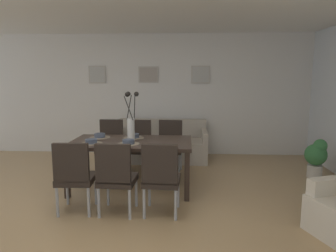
{
  "coord_description": "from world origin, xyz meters",
  "views": [
    {
      "loc": [
        0.97,
        -3.53,
        1.69
      ],
      "look_at": [
        0.69,
        1.3,
        0.92
      ],
      "focal_mm": 33.08,
      "sensor_mm": 36.0,
      "label": 1
    }
  ],
  "objects_px": {
    "dining_chair_far_left": "(116,175)",
    "bowl_near_left": "(91,141)",
    "sofa": "(161,146)",
    "framed_picture_right": "(201,75)",
    "dining_table": "(131,146)",
    "dining_chair_mid_left": "(161,175)",
    "dining_chair_far_right": "(139,143)",
    "dining_chair_near_right": "(110,143)",
    "bowl_near_right": "(100,135)",
    "bowl_far_right": "(134,136)",
    "potted_plant": "(316,156)",
    "bowl_far_left": "(128,141)",
    "framed_picture_center": "(148,75)",
    "dining_chair_mid_right": "(170,144)",
    "centerpiece_vase": "(131,122)",
    "framed_picture_left": "(97,75)",
    "dining_chair_near_left": "(74,174)"
  },
  "relations": [
    {
      "from": "dining_chair_near_left",
      "to": "dining_chair_mid_left",
      "type": "relative_size",
      "value": 1.0
    },
    {
      "from": "bowl_far_left",
      "to": "dining_chair_far_left",
      "type": "bearing_deg",
      "value": -92.13
    },
    {
      "from": "bowl_near_left",
      "to": "bowl_near_right",
      "type": "relative_size",
      "value": 1.0
    },
    {
      "from": "bowl_near_right",
      "to": "sofa",
      "type": "height_order",
      "value": "bowl_near_right"
    },
    {
      "from": "bowl_near_right",
      "to": "sofa",
      "type": "xyz_separation_m",
      "value": [
        0.85,
        1.5,
        -0.5
      ]
    },
    {
      "from": "dining_chair_far_left",
      "to": "centerpiece_vase",
      "type": "bearing_deg",
      "value": 88.33
    },
    {
      "from": "dining_table",
      "to": "dining_chair_far_right",
      "type": "bearing_deg",
      "value": 91.7
    },
    {
      "from": "sofa",
      "to": "potted_plant",
      "type": "distance_m",
      "value": 2.89
    },
    {
      "from": "dining_table",
      "to": "bowl_near_left",
      "type": "height_order",
      "value": "bowl_near_left"
    },
    {
      "from": "framed_picture_left",
      "to": "dining_chair_far_left",
      "type": "bearing_deg",
      "value": -70.76
    },
    {
      "from": "bowl_far_right",
      "to": "potted_plant",
      "type": "distance_m",
      "value": 3.07
    },
    {
      "from": "dining_table",
      "to": "dining_chair_near_left",
      "type": "height_order",
      "value": "dining_chair_near_left"
    },
    {
      "from": "bowl_near_left",
      "to": "bowl_near_right",
      "type": "height_order",
      "value": "same"
    },
    {
      "from": "dining_chair_near_right",
      "to": "potted_plant",
      "type": "height_order",
      "value": "dining_chair_near_right"
    },
    {
      "from": "dining_chair_near_right",
      "to": "potted_plant",
      "type": "xyz_separation_m",
      "value": [
        3.55,
        -0.22,
        -0.14
      ]
    },
    {
      "from": "bowl_far_right",
      "to": "framed_picture_left",
      "type": "xyz_separation_m",
      "value": [
        -1.12,
        1.98,
        0.96
      ]
    },
    {
      "from": "dining_chair_mid_right",
      "to": "dining_chair_far_left",
      "type": "bearing_deg",
      "value": -107.13
    },
    {
      "from": "dining_chair_near_right",
      "to": "dining_chair_far_left",
      "type": "relative_size",
      "value": 1.0
    },
    {
      "from": "bowl_near_right",
      "to": "bowl_far_left",
      "type": "relative_size",
      "value": 1.0
    },
    {
      "from": "centerpiece_vase",
      "to": "bowl_near_right",
      "type": "height_order",
      "value": "centerpiece_vase"
    },
    {
      "from": "dining_chair_far_right",
      "to": "framed_picture_left",
      "type": "distance_m",
      "value": 2.11
    },
    {
      "from": "dining_table",
      "to": "dining_chair_mid_left",
      "type": "height_order",
      "value": "dining_chair_mid_left"
    },
    {
      "from": "dining_chair_far_left",
      "to": "dining_chair_near_left",
      "type": "bearing_deg",
      "value": 178.64
    },
    {
      "from": "dining_chair_far_left",
      "to": "bowl_near_left",
      "type": "distance_m",
      "value": 0.91
    },
    {
      "from": "bowl_far_left",
      "to": "framed_picture_center",
      "type": "height_order",
      "value": "framed_picture_center"
    },
    {
      "from": "bowl_far_right",
      "to": "framed_picture_right",
      "type": "distance_m",
      "value": 2.47
    },
    {
      "from": "bowl_near_right",
      "to": "framed_picture_left",
      "type": "relative_size",
      "value": 0.45
    },
    {
      "from": "dining_table",
      "to": "dining_chair_mid_right",
      "type": "xyz_separation_m",
      "value": [
        0.53,
        0.89,
        -0.16
      ]
    },
    {
      "from": "dining_chair_far_right",
      "to": "bowl_near_left",
      "type": "xyz_separation_m",
      "value": [
        -0.51,
        -1.1,
        0.27
      ]
    },
    {
      "from": "framed_picture_center",
      "to": "potted_plant",
      "type": "distance_m",
      "value": 3.64
    },
    {
      "from": "dining_chair_mid_right",
      "to": "bowl_far_right",
      "type": "bearing_deg",
      "value": -128.57
    },
    {
      "from": "dining_chair_far_left",
      "to": "potted_plant",
      "type": "relative_size",
      "value": 1.37
    },
    {
      "from": "centerpiece_vase",
      "to": "framed_picture_center",
      "type": "xyz_separation_m",
      "value": [
        -0.0,
        2.2,
        0.71
      ]
    },
    {
      "from": "dining_chair_mid_right",
      "to": "framed_picture_center",
      "type": "height_order",
      "value": "framed_picture_center"
    },
    {
      "from": "dining_table",
      "to": "framed_picture_right",
      "type": "bearing_deg",
      "value": 63.09
    },
    {
      "from": "bowl_far_left",
      "to": "dining_table",
      "type": "bearing_deg",
      "value": 90.0
    },
    {
      "from": "sofa",
      "to": "framed_picture_right",
      "type": "relative_size",
      "value": 4.65
    },
    {
      "from": "dining_chair_far_left",
      "to": "sofa",
      "type": "height_order",
      "value": "dining_chair_far_left"
    },
    {
      "from": "bowl_near_right",
      "to": "framed_picture_right",
      "type": "bearing_deg",
      "value": 50.07
    },
    {
      "from": "dining_chair_near_left",
      "to": "dining_chair_near_right",
      "type": "bearing_deg",
      "value": 89.95
    },
    {
      "from": "bowl_far_right",
      "to": "potted_plant",
      "type": "relative_size",
      "value": 0.25
    },
    {
      "from": "dining_table",
      "to": "bowl_far_right",
      "type": "xyz_separation_m",
      "value": [
        -0.0,
        0.22,
        0.11
      ]
    },
    {
      "from": "bowl_far_left",
      "to": "framed_picture_right",
      "type": "distance_m",
      "value": 2.84
    },
    {
      "from": "dining_chair_far_left",
      "to": "dining_chair_mid_right",
      "type": "relative_size",
      "value": 1.0
    },
    {
      "from": "bowl_near_left",
      "to": "dining_table",
      "type": "bearing_deg",
      "value": 22.45
    },
    {
      "from": "dining_chair_mid_right",
      "to": "sofa",
      "type": "distance_m",
      "value": 0.89
    },
    {
      "from": "dining_chair_near_right",
      "to": "dining_chair_far_left",
      "type": "height_order",
      "value": "same"
    },
    {
      "from": "dining_chair_near_right",
      "to": "bowl_near_right",
      "type": "relative_size",
      "value": 5.41
    },
    {
      "from": "dining_chair_mid_right",
      "to": "bowl_far_left",
      "type": "relative_size",
      "value": 5.41
    },
    {
      "from": "sofa",
      "to": "framed_picture_right",
      "type": "distance_m",
      "value": 1.73
    }
  ]
}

